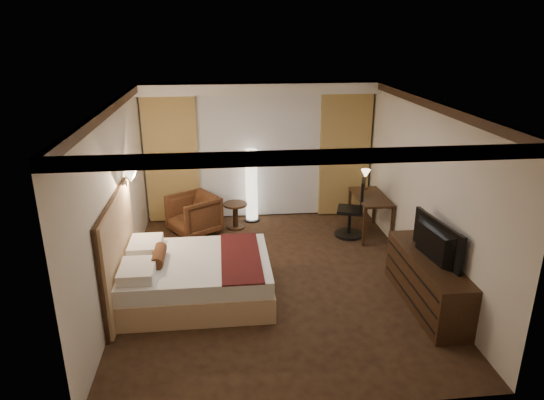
{
  "coord_description": "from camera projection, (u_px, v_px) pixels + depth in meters",
  "views": [
    {
      "loc": [
        -0.76,
        -6.59,
        3.67
      ],
      "look_at": [
        0.0,
        0.4,
        1.15
      ],
      "focal_mm": 32.0,
      "sensor_mm": 36.0,
      "label": 1
    }
  ],
  "objects": [
    {
      "name": "ceiling",
      "position": [
        275.0,
        103.0,
        6.57
      ],
      "size": [
        4.5,
        5.5,
        0.01
      ],
      "primitive_type": "cube",
      "color": "white",
      "rests_on": "back_wall"
    },
    {
      "name": "bed",
      "position": [
        198.0,
        278.0,
        6.89
      ],
      "size": [
        2.07,
        1.62,
        0.61
      ],
      "primitive_type": null,
      "color": "white",
      "rests_on": "floor"
    },
    {
      "name": "back_wall",
      "position": [
        259.0,
        151.0,
        9.6
      ],
      "size": [
        4.5,
        0.02,
        2.7
      ],
      "primitive_type": "cube",
      "color": "beige",
      "rests_on": "floor"
    },
    {
      "name": "side_table",
      "position": [
        236.0,
        216.0,
        9.29
      ],
      "size": [
        0.46,
        0.46,
        0.5
      ],
      "primitive_type": null,
      "color": "black",
      "rests_on": "floor"
    },
    {
      "name": "television",
      "position": [
        430.0,
        236.0,
        6.43
      ],
      "size": [
        0.79,
        1.21,
        0.15
      ],
      "primitive_type": "imported",
      "rotation": [
        0.0,
        0.0,
        1.7
      ],
      "color": "black",
      "rests_on": "dresser"
    },
    {
      "name": "wall_sconce",
      "position": [
        131.0,
        175.0,
        7.1
      ],
      "size": [
        0.24,
        0.24,
        0.24
      ],
      "primitive_type": null,
      "color": "white",
      "rests_on": "left_wall"
    },
    {
      "name": "curtain_right_drape",
      "position": [
        345.0,
        155.0,
        9.68
      ],
      "size": [
        1.0,
        0.14,
        2.45
      ],
      "primitive_type": "cube",
      "color": "tan",
      "rests_on": "back_wall"
    },
    {
      "name": "office_chair",
      "position": [
        350.0,
        208.0,
        8.84
      ],
      "size": [
        0.67,
        0.67,
        1.1
      ],
      "primitive_type": null,
      "rotation": [
        0.0,
        0.0,
        -0.31
      ],
      "color": "black",
      "rests_on": "floor"
    },
    {
      "name": "desk",
      "position": [
        370.0,
        215.0,
        8.99
      ],
      "size": [
        0.55,
        1.13,
        0.75
      ],
      "primitive_type": null,
      "color": "black",
      "rests_on": "floor"
    },
    {
      "name": "left_wall",
      "position": [
        116.0,
        202.0,
        6.8
      ],
      "size": [
        0.02,
        5.5,
        2.7
      ],
      "primitive_type": "cube",
      "color": "beige",
      "rests_on": "floor"
    },
    {
      "name": "right_wall",
      "position": [
        424.0,
        191.0,
        7.26
      ],
      "size": [
        0.02,
        5.5,
        2.7
      ],
      "primitive_type": "cube",
      "color": "beige",
      "rests_on": "floor"
    },
    {
      "name": "soffit",
      "position": [
        260.0,
        88.0,
        8.94
      ],
      "size": [
        4.5,
        0.5,
        0.2
      ],
      "primitive_type": "cube",
      "color": "white",
      "rests_on": "ceiling"
    },
    {
      "name": "headboard",
      "position": [
        119.0,
        253.0,
        6.63
      ],
      "size": [
        0.12,
        1.92,
        1.5
      ],
      "primitive_type": null,
      "color": "tan",
      "rests_on": "floor"
    },
    {
      "name": "crown_molding",
      "position": [
        275.0,
        107.0,
        6.59
      ],
      "size": [
        4.5,
        5.5,
        0.12
      ],
      "primitive_type": null,
      "color": "black",
      "rests_on": "ceiling"
    },
    {
      "name": "curtain_sheer",
      "position": [
        260.0,
        157.0,
        9.56
      ],
      "size": [
        2.48,
        0.04,
        2.45
      ],
      "primitive_type": "cube",
      "color": "silver",
      "rests_on": "back_wall"
    },
    {
      "name": "dresser",
      "position": [
        427.0,
        281.0,
        6.67
      ],
      "size": [
        0.5,
        1.87,
        0.73
      ],
      "primitive_type": null,
      "color": "black",
      "rests_on": "floor"
    },
    {
      "name": "floor_lamp",
      "position": [
        252.0,
        185.0,
        9.49
      ],
      "size": [
        0.31,
        0.31,
        1.47
      ],
      "primitive_type": null,
      "color": "white",
      "rests_on": "floor"
    },
    {
      "name": "desk_lamp",
      "position": [
        365.0,
        180.0,
        9.19
      ],
      "size": [
        0.18,
        0.18,
        0.34
      ],
      "primitive_type": null,
      "color": "#FFD899",
      "rests_on": "desk"
    },
    {
      "name": "floor",
      "position": [
        275.0,
        279.0,
        7.48
      ],
      "size": [
        4.5,
        5.5,
        0.01
      ],
      "primitive_type": "cube",
      "color": "black",
      "rests_on": "ground"
    },
    {
      "name": "curtain_left_drape",
      "position": [
        172.0,
        160.0,
        9.33
      ],
      "size": [
        1.0,
        0.14,
        2.45
      ],
      "primitive_type": "cube",
      "color": "tan",
      "rests_on": "back_wall"
    },
    {
      "name": "armchair",
      "position": [
        193.0,
        213.0,
        9.0
      ],
      "size": [
        1.05,
        1.07,
        0.82
      ],
      "primitive_type": "imported",
      "rotation": [
        0.0,
        0.0,
        -1.0
      ],
      "color": "#442214",
      "rests_on": "floor"
    }
  ]
}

